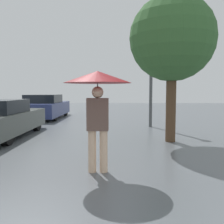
# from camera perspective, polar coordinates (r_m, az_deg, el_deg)

# --- Properties ---
(pedestrian) EXTENTS (1.20, 1.20, 1.81)m
(pedestrian) POSITION_cam_1_polar(r_m,az_deg,el_deg) (4.42, -3.31, 5.46)
(pedestrian) COLOR beige
(pedestrian) RESTS_ON ground_plane
(parked_car_farthest) EXTENTS (1.87, 4.42, 1.28)m
(parked_car_farthest) POSITION_cam_1_polar(r_m,az_deg,el_deg) (14.04, -15.10, 1.09)
(parked_car_farthest) COLOR navy
(parked_car_farthest) RESTS_ON ground_plane
(tree) EXTENTS (2.42, 2.42, 4.16)m
(tree) POSITION_cam_1_polar(r_m,az_deg,el_deg) (7.52, 13.59, 15.88)
(tree) COLOR brown
(tree) RESTS_ON ground_plane
(street_lamp) EXTENTS (0.28, 0.28, 4.19)m
(street_lamp) POSITION_cam_1_polar(r_m,az_deg,el_deg) (10.38, 8.93, 10.47)
(street_lamp) COLOR #515456
(street_lamp) RESTS_ON ground_plane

